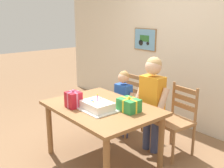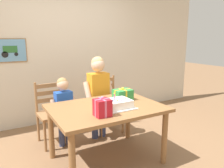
{
  "view_description": "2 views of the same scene",
  "coord_description": "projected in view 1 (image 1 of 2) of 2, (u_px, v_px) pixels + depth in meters",
  "views": [
    {
      "loc": [
        2.39,
        -1.84,
        1.82
      ],
      "look_at": [
        0.05,
        0.12,
        1.0
      ],
      "focal_mm": 42.61,
      "sensor_mm": 36.0,
      "label": 1
    },
    {
      "loc": [
        -1.21,
        -2.27,
        1.56
      ],
      "look_at": [
        0.11,
        0.06,
        0.99
      ],
      "focal_mm": 34.95,
      "sensor_mm": 36.0,
      "label": 2
    }
  ],
  "objects": [
    {
      "name": "ground_plane",
      "position": [
        102.0,
        160.0,
        3.38
      ],
      "size": [
        20.0,
        20.0,
        0.0
      ],
      "primitive_type": "plane",
      "color": "#846042"
    },
    {
      "name": "gift_box_beside_cake",
      "position": [
        73.0,
        100.0,
        3.14
      ],
      "size": [
        0.17,
        0.16,
        0.22
      ],
      "color": "red",
      "rests_on": "dining_table"
    },
    {
      "name": "gift_box_red_large",
      "position": [
        129.0,
        105.0,
        3.02
      ],
      "size": [
        0.25,
        0.19,
        0.18
      ],
      "color": "#2D8E42",
      "rests_on": "dining_table"
    },
    {
      "name": "dining_table",
      "position": [
        102.0,
        114.0,
        3.21
      ],
      "size": [
        1.36,
        0.98,
        0.73
      ],
      "color": "olive",
      "rests_on": "ground"
    },
    {
      "name": "back_wall",
      "position": [
        189.0,
        47.0,
        4.11
      ],
      "size": [
        6.4,
        0.11,
        2.6
      ],
      "color": "beige",
      "rests_on": "ground"
    },
    {
      "name": "child_older",
      "position": [
        152.0,
        96.0,
        3.43
      ],
      "size": [
        0.47,
        0.27,
        1.29
      ],
      "color": "#38426B",
      "rests_on": "ground"
    },
    {
      "name": "child_younger",
      "position": [
        123.0,
        98.0,
        3.88
      ],
      "size": [
        0.37,
        0.22,
        1.02
      ],
      "color": "#38426B",
      "rests_on": "ground"
    },
    {
      "name": "birthday_cake",
      "position": [
        97.0,
        106.0,
        3.06
      ],
      "size": [
        0.44,
        0.34,
        0.19
      ],
      "color": "white",
      "rests_on": "dining_table"
    },
    {
      "name": "chair_left",
      "position": [
        127.0,
        102.0,
        4.13
      ],
      "size": [
        0.44,
        0.44,
        0.92
      ],
      "color": "#996B42",
      "rests_on": "ground"
    },
    {
      "name": "chair_right",
      "position": [
        176.0,
        120.0,
        3.45
      ],
      "size": [
        0.46,
        0.46,
        0.92
      ],
      "color": "#996B42",
      "rests_on": "ground"
    }
  ]
}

